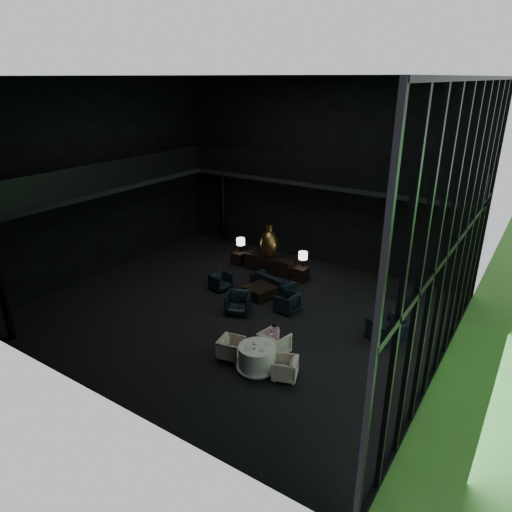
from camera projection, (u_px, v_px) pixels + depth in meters
The scene contains 36 objects.
floor at pixel (238, 309), 16.76m from camera, with size 14.00×12.00×0.02m, color black.
ceiling at pixel (235, 76), 13.83m from camera, with size 14.00×12.00×0.02m, color black.
wall_back at pixel (317, 174), 19.96m from camera, with size 14.00×0.04×8.00m, color black.
wall_front at pixel (87, 259), 10.64m from camera, with size 14.00×0.04×8.00m, color black.
wall_left at pixel (100, 180), 18.89m from camera, with size 0.04×12.00×8.00m, color black.
curtain_wall at pixel (456, 243), 11.73m from camera, with size 0.20×12.00×8.00m, color black, non-canonical shape.
mezzanine_left at pixel (116, 183), 18.38m from camera, with size 2.00×12.00×0.25m, color black.
mezzanine_back at pixel (328, 181), 18.67m from camera, with size 12.00×2.00×0.25m, color black.
railing_left at pixel (132, 170), 17.65m from camera, with size 0.06×12.00×1.00m, color black.
railing_back at pixel (318, 170), 17.67m from camera, with size 12.00×0.06×1.00m, color black.
column_sw at pixel (0, 283), 14.17m from camera, with size 0.24×0.24×4.00m, color black.
column_nw at pixel (223, 204), 23.02m from camera, with size 0.24×0.24×4.00m, color black.
column_ne at pixel (408, 252), 16.67m from camera, with size 0.24×0.24×4.00m, color black.
console at pixel (269, 264), 19.86m from camera, with size 2.27×0.52×0.72m, color black.
bronze_urn at pixel (269, 243), 19.53m from camera, with size 0.76×0.76×1.41m.
side_table_left at pixel (239, 258), 20.72m from camera, with size 0.52×0.52×0.57m, color black.
table_lamp_left at pixel (241, 242), 20.57m from camera, with size 0.38×0.38×0.63m.
side_table_right at pixel (300, 274), 19.02m from camera, with size 0.55×0.55×0.60m, color black.
table_lamp_right at pixel (303, 256), 18.88m from camera, with size 0.38×0.38×0.63m.
sofa at pixel (273, 279), 18.48m from camera, with size 1.77×0.52×0.69m, color black.
lounge_armchair_west at pixel (220, 282), 18.23m from camera, with size 0.67×0.63×0.69m, color black.
lounge_armchair_east at pixel (287, 302), 16.51m from camera, with size 0.75×0.70×0.77m, color black.
lounge_armchair_south at pixel (238, 301), 16.36m from camera, with size 0.93×0.87×0.96m, color black.
window_armchair at pixel (389, 326), 14.64m from camera, with size 1.21×0.78×1.05m, color black.
coffee_table at pixel (260, 292), 17.64m from camera, with size 1.00×1.00×0.44m, color black.
dining_table at pixel (257, 359), 13.25m from camera, with size 1.23×1.23×0.75m.
dining_chair_north at pixel (274, 342), 13.95m from camera, with size 0.82×0.77×0.84m, color beige.
dining_chair_east at pixel (285, 368), 12.85m from camera, with size 0.62×0.58×0.64m, color beige.
dining_chair_west at pixel (231, 348), 13.78m from camera, with size 0.65×0.61×0.67m, color beige.
child at pixel (275, 331), 13.87m from camera, with size 0.28×0.28×0.61m.
plate_a at pixel (248, 348), 13.00m from camera, with size 0.26×0.26×0.02m, color white.
plate_b at pixel (267, 343), 13.24m from camera, with size 0.21×0.21×0.01m, color white.
saucer at pixel (262, 351), 12.88m from camera, with size 0.16×0.16×0.01m, color white.
coffee_cup at pixel (263, 350), 12.86m from camera, with size 0.08×0.08×0.06m, color white.
cereal_bowl at pixel (255, 343), 13.21m from camera, with size 0.16×0.16×0.08m, color white.
cream_pot at pixel (254, 349), 12.94m from camera, with size 0.06×0.06×0.07m, color #99999E.
Camera 1 is at (8.75, -12.05, 7.97)m, focal length 32.00 mm.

